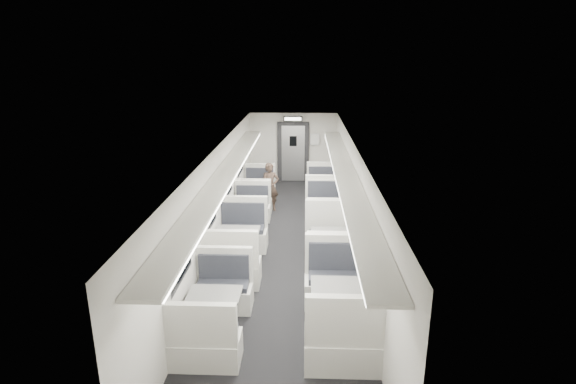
# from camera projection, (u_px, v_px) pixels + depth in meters

# --- Properties ---
(room) EXTENTS (3.24, 12.24, 2.64)m
(room) POSITION_uv_depth(u_px,v_px,m) (286.00, 201.00, 9.94)
(room) COLOR black
(room) RESTS_ON ground
(booth_left_a) EXTENTS (0.96, 1.95, 1.04)m
(booth_left_a) POSITION_uv_depth(u_px,v_px,m) (257.00, 193.00, 13.36)
(booth_left_a) COLOR beige
(booth_left_a) RESTS_ON room
(booth_left_b) EXTENTS (0.97, 1.97, 1.05)m
(booth_left_b) POSITION_uv_depth(u_px,v_px,m) (249.00, 217.00, 11.44)
(booth_left_b) COLOR beige
(booth_left_b) RESTS_ON room
(booth_left_c) EXTENTS (1.12, 2.26, 1.21)m
(booth_left_c) POSITION_uv_depth(u_px,v_px,m) (238.00, 247.00, 9.49)
(booth_left_c) COLOR beige
(booth_left_c) RESTS_ON room
(booth_left_d) EXTENTS (1.00, 2.03, 1.09)m
(booth_left_d) POSITION_uv_depth(u_px,v_px,m) (215.00, 312.00, 7.17)
(booth_left_d) COLOR beige
(booth_left_d) RESTS_ON room
(booth_right_a) EXTENTS (1.05, 2.13, 1.14)m
(booth_right_a) POSITION_uv_depth(u_px,v_px,m) (325.00, 195.00, 13.09)
(booth_right_a) COLOR beige
(booth_right_a) RESTS_ON room
(booth_right_b) EXTENTS (1.14, 2.31, 1.24)m
(booth_right_b) POSITION_uv_depth(u_px,v_px,m) (328.00, 218.00, 11.16)
(booth_right_b) COLOR beige
(booth_right_b) RESTS_ON room
(booth_right_c) EXTENTS (1.08, 2.19, 1.17)m
(booth_right_c) POSITION_uv_depth(u_px,v_px,m) (332.00, 248.00, 9.48)
(booth_right_c) COLOR beige
(booth_right_c) RESTS_ON room
(booth_right_d) EXTENTS (1.15, 2.33, 1.25)m
(booth_right_d) POSITION_uv_depth(u_px,v_px,m) (340.00, 307.00, 7.21)
(booth_right_d) COLOR beige
(booth_right_d) RESTS_ON room
(passenger) EXTENTS (0.55, 0.41, 1.39)m
(passenger) POSITION_uv_depth(u_px,v_px,m) (270.00, 187.00, 12.79)
(passenger) COLOR black
(passenger) RESTS_ON room
(window_a) EXTENTS (0.02, 1.18, 0.84)m
(window_a) POSITION_uv_depth(u_px,v_px,m) (240.00, 160.00, 13.19)
(window_a) COLOR black
(window_a) RESTS_ON room
(window_b) EXTENTS (0.02, 1.18, 0.84)m
(window_b) POSITION_uv_depth(u_px,v_px,m) (228.00, 180.00, 11.09)
(window_b) COLOR black
(window_b) RESTS_ON room
(window_c) EXTENTS (0.02, 1.18, 0.84)m
(window_c) POSITION_uv_depth(u_px,v_px,m) (210.00, 209.00, 8.99)
(window_c) COLOR black
(window_c) RESTS_ON room
(window_d) EXTENTS (0.02, 1.18, 0.84)m
(window_d) POSITION_uv_depth(u_px,v_px,m) (181.00, 256.00, 6.89)
(window_d) COLOR black
(window_d) RESTS_ON room
(luggage_rack_left) EXTENTS (0.46, 10.40, 0.09)m
(luggage_rack_left) POSITION_uv_depth(u_px,v_px,m) (227.00, 173.00, 9.48)
(luggage_rack_left) COLOR beige
(luggage_rack_left) RESTS_ON room
(luggage_rack_right) EXTENTS (0.46, 10.40, 0.09)m
(luggage_rack_right) POSITION_uv_depth(u_px,v_px,m) (345.00, 174.00, 9.39)
(luggage_rack_right) COLOR beige
(luggage_rack_right) RESTS_ON room
(vestibule_door) EXTENTS (1.10, 0.13, 2.10)m
(vestibule_door) POSITION_uv_depth(u_px,v_px,m) (293.00, 152.00, 15.65)
(vestibule_door) COLOR black
(vestibule_door) RESTS_ON room
(exit_sign) EXTENTS (0.62, 0.12, 0.16)m
(exit_sign) POSITION_uv_depth(u_px,v_px,m) (293.00, 119.00, 14.82)
(exit_sign) COLOR black
(exit_sign) RESTS_ON room
(wall_notice) EXTENTS (0.32, 0.02, 0.40)m
(wall_notice) POSITION_uv_depth(u_px,v_px,m) (315.00, 140.00, 15.48)
(wall_notice) COLOR silver
(wall_notice) RESTS_ON room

